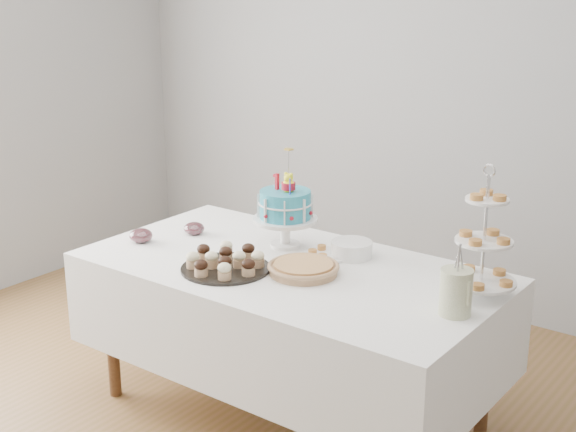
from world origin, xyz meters
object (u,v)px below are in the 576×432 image
Objects in this scene: tiered_stand at (484,242)px; pastry_plate at (326,253)px; jam_bowl_a at (141,236)px; pie at (303,268)px; jam_bowl_b at (194,229)px; cupcake_tray at (225,260)px; plate_stack at (352,249)px; birthday_cake at (285,221)px; utensil_pitcher at (456,290)px; table at (289,311)px.

tiered_stand is 2.47× the size of pastry_plate.
pastry_plate is 0.93m from jam_bowl_a.
jam_bowl_b is at bearing 171.06° from pie.
jam_bowl_a is (-1.62, -0.37, -0.20)m from tiered_stand.
cupcake_tray is at bearing -158.37° from tiered_stand.
plate_stack is 1.69× the size of jam_bowl_a.
birthday_cake is 1.68× the size of utensil_pitcher.
jam_bowl_a is 1.09× the size of jam_bowl_b.
cupcake_tray is 3.50× the size of jam_bowl_a.
table is 0.90m from utensil_pitcher.
utensil_pitcher is at bearing 9.28° from cupcake_tray.
utensil_pitcher is (1.01, -0.24, -0.03)m from birthday_cake.
utensil_pitcher is (0.73, 0.00, 0.07)m from pie.
utensil_pitcher is (0.68, -0.31, 0.06)m from plate_stack.
cupcake_tray is 0.54m from jam_bowl_b.
plate_stack is at bearing 173.85° from tiered_stand.
jam_bowl_b reaches higher than pie.
pie is at bearing -31.22° from birthday_cake.
jam_bowl_b is (-0.77, 0.12, 0.00)m from pie.
pie is 0.73m from utensil_pitcher.
utensil_pitcher is at bearing -3.97° from birthday_cake.
pie reaches higher than table.
jam_bowl_a is at bearing -139.10° from birthday_cake.
birthday_cake is at bearing -168.20° from plate_stack.
tiered_stand is at bearing 12.83° from jam_bowl_a.
pastry_plate is (-0.77, 0.01, -0.22)m from tiered_stand.
birthday_cake reaches higher than pastry_plate.
cupcake_tray is 2.08× the size of plate_stack.
birthday_cake reaches higher than jam_bowl_b.
plate_stack is 0.86× the size of pastry_plate.
plate_stack is 0.68× the size of utensil_pitcher.
tiered_stand reaches higher than table.
plate_stack is (0.36, 0.48, -0.01)m from cupcake_tray.
tiered_stand reaches higher than utensil_pitcher.
table is at bearing -108.26° from pastry_plate.
pastry_plate is 2.15× the size of jam_bowl_b.
pie is 0.79m from tiered_stand.
table is 3.43× the size of tiered_stand.
cupcake_tray is 0.60m from plate_stack.
jam_bowl_b is 1.51m from utensil_pitcher.
tiered_stand is at bearing 4.68° from jam_bowl_b.
cupcake_tray is 1.13m from tiered_stand.
cupcake_tray reaches higher than pastry_plate.
jam_bowl_b is (-0.73, -0.13, 0.01)m from pastry_plate.
utensil_pitcher is at bearing -89.92° from tiered_stand.
utensil_pitcher reaches higher than table.
jam_bowl_b is (-1.50, -0.12, -0.20)m from tiered_stand.
jam_bowl_b is 0.37× the size of utensil_pitcher.
pastry_plate is (0.07, 0.20, 0.24)m from table.
pastry_plate is 0.74m from jam_bowl_b.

